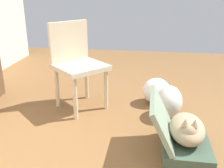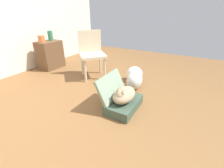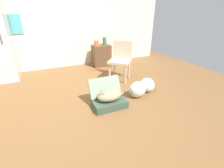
# 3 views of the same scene
# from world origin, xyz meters

# --- Properties ---
(suitcase_base) EXTENTS (0.58, 0.36, 0.13)m
(suitcase_base) POSITION_xyz_m (0.40, -0.41, 0.07)
(suitcase_base) COLOR #384C3D
(suitcase_base) RESTS_ON ground
(suitcase_lid) EXTENTS (0.58, 0.19, 0.34)m
(suitcase_lid) POSITION_xyz_m (0.40, -0.21, 0.30)
(suitcase_lid) COLOR gray
(suitcase_lid) RESTS_ON suitcase_base
(cat) EXTENTS (0.51, 0.27, 0.24)m
(cat) POSITION_xyz_m (0.39, -0.41, 0.23)
(cat) COLOR #998466
(cat) RESTS_ON suitcase_base
(plastic_bag_white) EXTENTS (0.35, 0.26, 0.33)m
(plastic_bag_white) POSITION_xyz_m (1.04, -0.31, 0.16)
(plastic_bag_white) COLOR silver
(plastic_bag_white) RESTS_ON ground
(plastic_bag_clear) EXTENTS (0.30, 0.31, 0.29)m
(plastic_bag_clear) POSITION_xyz_m (1.35, -0.18, 0.15)
(plastic_bag_clear) COLOR silver
(plastic_bag_clear) RESTS_ON ground
(chair) EXTENTS (0.67, 0.67, 0.91)m
(chair) POSITION_xyz_m (1.16, 0.68, 0.51)
(chair) COLOR beige
(chair) RESTS_ON ground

